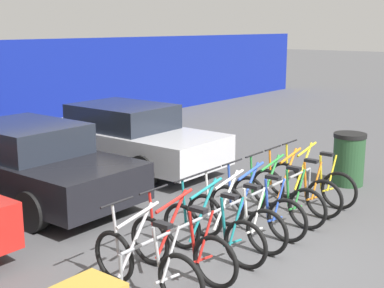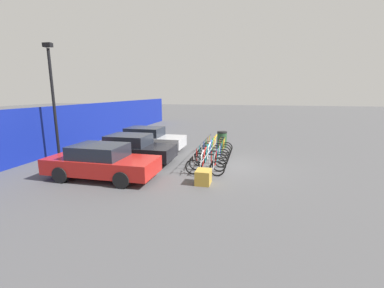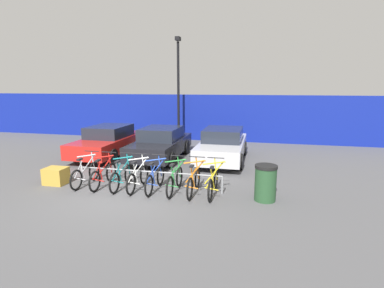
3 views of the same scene
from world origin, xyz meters
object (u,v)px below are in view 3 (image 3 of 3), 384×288
(car_red, at_px, (109,141))
(lamp_post, at_px, (178,85))
(bicycle_white, at_px, (138,178))
(cargo_crate, at_px, (56,176))
(car_black, at_px, (161,143))
(bicycle_red, at_px, (103,175))
(car_silver, at_px, (223,145))
(bicycle_green, at_px, (175,180))
(trash_bin, at_px, (265,183))
(bicycle_blue, at_px, (155,179))
(bicycle_yellow, at_px, (213,183))
(bicycle_silver, at_px, (86,174))
(bicycle_orange, at_px, (194,182))
(bicycle_teal, at_px, (122,176))
(bike_rack, at_px, (148,173))

(car_red, relative_size, lamp_post, 0.77)
(bicycle_white, height_order, car_red, car_red)
(cargo_crate, bearing_deg, car_black, 61.26)
(bicycle_red, height_order, car_silver, car_silver)
(car_black, bearing_deg, cargo_crate, -118.74)
(bicycle_green, xyz_separation_m, lamp_post, (-2.08, 7.97, 2.88))
(bicycle_white, relative_size, bicycle_green, 1.00)
(car_red, bearing_deg, trash_bin, -30.19)
(bicycle_blue, distance_m, bicycle_green, 0.64)
(bicycle_blue, distance_m, car_silver, 4.58)
(bicycle_green, bearing_deg, bicycle_yellow, 1.22)
(car_red, height_order, trash_bin, car_red)
(bicycle_yellow, bearing_deg, bicycle_silver, -178.31)
(bicycle_orange, distance_m, bicycle_yellow, 0.59)
(bicycle_yellow, bearing_deg, bicycle_teal, -178.31)
(bicycle_orange, height_order, car_red, car_red)
(bike_rack, distance_m, cargo_crate, 3.15)
(car_silver, bearing_deg, bike_rack, -113.96)
(bicycle_white, xyz_separation_m, bicycle_orange, (1.80, 0.00, 0.00))
(cargo_crate, bearing_deg, car_silver, 41.66)
(bicycle_red, bearing_deg, bicycle_silver, -178.79)
(bicycle_yellow, height_order, car_black, car_black)
(car_black, bearing_deg, lamp_post, 93.93)
(cargo_crate, bearing_deg, bicycle_white, 2.65)
(bicycle_silver, bearing_deg, bicycle_green, 1.61)
(bicycle_orange, bearing_deg, car_silver, 88.83)
(bicycle_blue, xyz_separation_m, bicycle_green, (0.64, 0.00, 0.00))
(lamp_post, distance_m, trash_bin, 9.74)
(bicycle_silver, distance_m, car_red, 4.24)
(bike_rack, relative_size, bicycle_red, 2.79)
(car_silver, distance_m, cargo_crate, 6.68)
(bicycle_red, distance_m, car_silver, 5.44)
(bicycle_red, relative_size, bicycle_yellow, 1.00)
(cargo_crate, bearing_deg, bicycle_blue, 2.21)
(car_red, height_order, car_silver, same)
(trash_bin, distance_m, cargo_crate, 6.75)
(trash_bin, bearing_deg, bicycle_orange, 178.10)
(bicycle_blue, distance_m, bicycle_yellow, 1.82)
(bicycle_yellow, bearing_deg, bicycle_red, -178.31)
(bicycle_silver, xyz_separation_m, bicycle_blue, (2.40, 0.00, 0.00))
(car_red, distance_m, lamp_post, 5.23)
(bicycle_silver, relative_size, car_red, 0.38)
(bike_rack, distance_m, bicycle_teal, 0.84)
(car_silver, bearing_deg, cargo_crate, -138.34)
(bicycle_silver, height_order, bicycle_green, same)
(bicycle_orange, bearing_deg, car_black, 124.15)
(bike_rack, relative_size, lamp_post, 0.82)
(bicycle_silver, bearing_deg, cargo_crate, -171.02)
(bicycle_red, bearing_deg, bicycle_blue, 1.21)
(trash_bin, bearing_deg, bicycle_yellow, 177.35)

